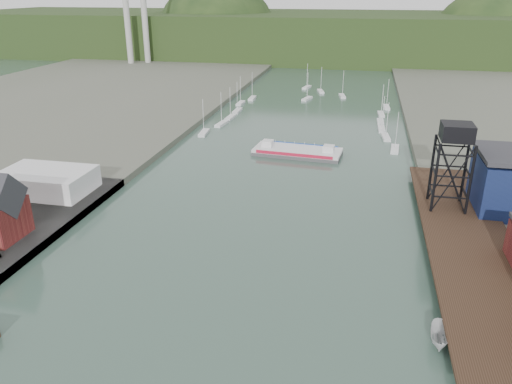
% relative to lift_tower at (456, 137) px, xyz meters
% --- Properties ---
extents(east_pier, '(14.00, 70.00, 2.45)m').
position_rel_lift_tower_xyz_m(east_pier, '(2.00, -13.00, -13.75)').
color(east_pier, black).
rests_on(east_pier, ground).
extents(white_shed, '(18.00, 12.00, 4.50)m').
position_rel_lift_tower_xyz_m(white_shed, '(-79.00, -8.00, -11.80)').
color(white_shed, silver).
rests_on(white_shed, west_quay).
extents(lift_tower, '(6.50, 6.50, 16.00)m').
position_rel_lift_tower_xyz_m(lift_tower, '(0.00, 0.00, 0.00)').
color(lift_tower, black).
rests_on(lift_tower, east_pier).
extents(marina_sailboats, '(57.71, 92.65, 0.90)m').
position_rel_lift_tower_xyz_m(marina_sailboats, '(-34.92, 80.46, -15.30)').
color(marina_sailboats, silver).
rests_on(marina_sailboats, ground).
extents(smokestacks, '(11.20, 8.20, 60.00)m').
position_rel_lift_tower_xyz_m(smokestacks, '(-141.00, 174.50, 14.35)').
color(smokestacks, '#A8A8A3').
rests_on(smokestacks, ground).
extents(distant_hills, '(500.00, 120.00, 80.00)m').
position_rel_lift_tower_xyz_m(distant_hills, '(-38.98, 243.35, -5.27)').
color(distant_hills, black).
rests_on(distant_hills, ground).
extents(chain_ferry, '(23.27, 10.97, 3.25)m').
position_rel_lift_tower_xyz_m(chain_ferry, '(-32.52, 31.85, -14.72)').
color(chain_ferry, '#48484A').
rests_on(chain_ferry, ground).
extents(motorboat, '(2.63, 5.82, 2.18)m').
position_rel_lift_tower_xyz_m(motorboat, '(-5.55, -39.00, -14.56)').
color(motorboat, silver).
rests_on(motorboat, ground).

